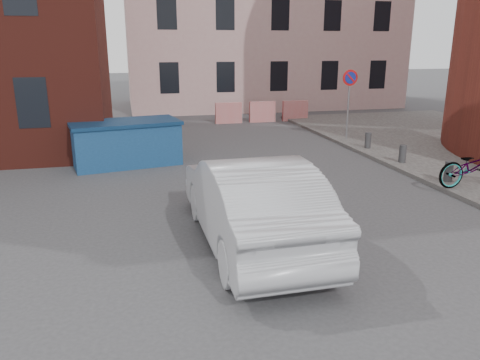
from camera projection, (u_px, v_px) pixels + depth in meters
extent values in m
plane|color=#38383A|center=(273.00, 264.00, 8.10)|extent=(120.00, 120.00, 0.00)
cylinder|color=gray|center=(348.00, 106.00, 17.93)|extent=(0.07, 0.07, 2.60)
cylinder|color=red|center=(350.00, 78.00, 17.62)|extent=(0.60, 0.03, 0.60)
cylinder|color=navy|center=(350.00, 78.00, 17.60)|extent=(0.44, 0.03, 0.44)
cylinder|color=#3A3A3D|center=(449.00, 172.00, 12.52)|extent=(0.22, 0.22, 0.55)
cylinder|color=#3A3A3D|center=(403.00, 154.00, 14.58)|extent=(0.22, 0.22, 0.55)
cylinder|color=#3A3A3D|center=(368.00, 140.00, 16.63)|extent=(0.22, 0.22, 0.55)
cube|color=red|center=(229.00, 113.00, 22.53)|extent=(1.30, 0.18, 1.00)
cube|color=red|center=(263.00, 112.00, 22.91)|extent=(1.30, 0.18, 1.00)
cube|color=red|center=(295.00, 111.00, 23.30)|extent=(1.30, 0.18, 1.00)
cube|color=navy|center=(126.00, 144.00, 14.73)|extent=(3.44, 2.15, 1.28)
cube|color=navy|center=(125.00, 123.00, 14.54)|extent=(3.56, 2.28, 0.11)
imported|color=#B5B6BD|center=(251.00, 201.00, 8.77)|extent=(1.86, 5.18, 1.70)
imported|color=black|center=(474.00, 166.00, 12.03)|extent=(2.06, 0.76, 1.08)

